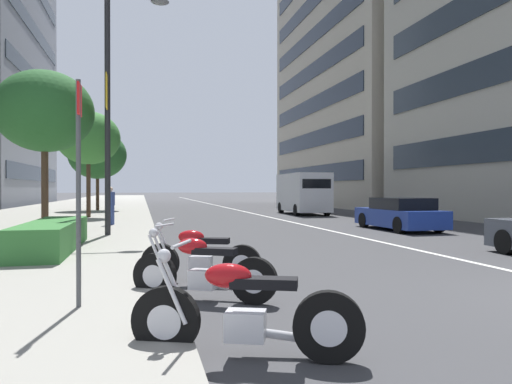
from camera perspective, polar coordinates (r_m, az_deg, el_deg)
The scene contains 15 objects.
sidewalk_right_plaza at distance 35.19m, azimuth -21.09°, elevation -2.18°, with size 160.00×10.31×0.15m, color gray.
lane_centre_stripe at distance 40.51m, azimuth -3.29°, elevation -1.92°, with size 110.00×0.16×0.01m, color silver.
motorcycle_nearest_camera at distance 4.75m, azimuth -1.54°, elevation -14.37°, with size 0.98×2.16×1.12m.
motorcycle_mid_row at distance 7.12m, azimuth -6.49°, elevation -9.43°, with size 1.18×2.01×1.11m.
motorcycle_by_sign_pole at distance 8.46m, azimuth -6.75°, elevation -7.85°, with size 0.92×2.04×1.12m.
car_lead_in_lane at distance 19.87m, azimuth 16.77°, elevation -2.58°, with size 4.29×1.89×1.28m.
delivery_van_ahead at distance 30.90m, azimuth 5.60°, elevation -0.07°, with size 5.50×2.29×2.61m.
parking_sign_by_curb at distance 6.41m, azimuth -20.39°, elevation 2.27°, with size 0.32×0.06×2.86m.
street_lamp_with_banners at distance 16.40m, azimuth -16.29°, elevation 11.68°, with size 1.26×2.05×7.83m.
clipped_hedge_bed at distance 12.63m, azimuth -23.14°, elevation -4.84°, with size 4.85×1.10×0.69m, color #337033.
street_tree_by_lamp_post at distance 17.13m, azimuth -23.90°, elevation 8.74°, with size 3.10×3.10×5.32m.
street_tree_mid_sidewalk at distance 26.67m, azimuth -19.36°, elevation 6.07°, with size 3.26×3.26×5.54m.
street_tree_near_plaza_corner at distance 34.84m, azimuth -18.38°, elevation 4.23°, with size 3.92×3.92×5.50m.
pedestrian_on_plaza at distance 20.58m, azimuth -16.99°, elevation -1.58°, with size 0.46×0.36×1.57m.
office_tower_mid_left at distance 52.09m, azimuth 15.45°, elevation 19.82°, with size 24.19×15.94×37.95m.
Camera 1 is at (-4.84, 7.16, 1.64)m, focal length 33.54 mm.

